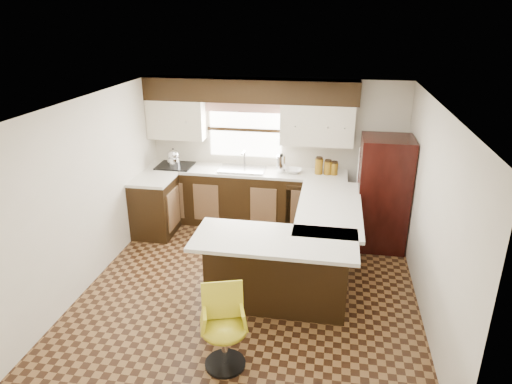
% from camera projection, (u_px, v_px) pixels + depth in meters
% --- Properties ---
extents(floor, '(4.40, 4.40, 0.00)m').
position_uv_depth(floor, '(251.00, 285.00, 6.01)').
color(floor, '#49301A').
rests_on(floor, ground).
extents(ceiling, '(4.40, 4.40, 0.00)m').
position_uv_depth(ceiling, '(251.00, 103.00, 5.13)').
color(ceiling, silver).
rests_on(ceiling, wall_back).
extents(wall_back, '(4.40, 0.00, 4.40)m').
position_uv_depth(wall_back, '(275.00, 151.00, 7.58)').
color(wall_back, beige).
rests_on(wall_back, floor).
extents(wall_front, '(4.40, 0.00, 4.40)m').
position_uv_depth(wall_front, '(199.00, 308.00, 3.55)').
color(wall_front, beige).
rests_on(wall_front, floor).
extents(wall_left, '(0.00, 4.40, 4.40)m').
position_uv_depth(wall_left, '(92.00, 190.00, 5.91)').
color(wall_left, beige).
rests_on(wall_left, floor).
extents(wall_right, '(0.00, 4.40, 4.40)m').
position_uv_depth(wall_right, '(431.00, 213.00, 5.23)').
color(wall_right, beige).
rests_on(wall_right, floor).
extents(base_cab_back, '(3.30, 0.60, 0.90)m').
position_uv_depth(base_cab_back, '(246.00, 198.00, 7.66)').
color(base_cab_back, black).
rests_on(base_cab_back, floor).
extents(base_cab_left, '(0.60, 0.70, 0.90)m').
position_uv_depth(base_cab_left, '(155.00, 207.00, 7.28)').
color(base_cab_left, black).
rests_on(base_cab_left, floor).
extents(counter_back, '(3.30, 0.60, 0.04)m').
position_uv_depth(counter_back, '(245.00, 171.00, 7.48)').
color(counter_back, silver).
rests_on(counter_back, base_cab_back).
extents(counter_left, '(0.60, 0.70, 0.04)m').
position_uv_depth(counter_left, '(153.00, 180.00, 7.11)').
color(counter_left, silver).
rests_on(counter_left, base_cab_left).
extents(soffit, '(3.40, 0.35, 0.36)m').
position_uv_depth(soffit, '(249.00, 90.00, 7.12)').
color(soffit, black).
rests_on(soffit, wall_back).
extents(upper_cab_left, '(0.94, 0.35, 0.64)m').
position_uv_depth(upper_cab_left, '(177.00, 119.00, 7.50)').
color(upper_cab_left, beige).
rests_on(upper_cab_left, wall_back).
extents(upper_cab_right, '(1.14, 0.35, 0.64)m').
position_uv_depth(upper_cab_right, '(317.00, 124.00, 7.12)').
color(upper_cab_right, beige).
rests_on(upper_cab_right, wall_back).
extents(window_pane, '(1.20, 0.02, 0.90)m').
position_uv_depth(window_pane, '(245.00, 130.00, 7.52)').
color(window_pane, white).
rests_on(window_pane, wall_back).
extents(valance, '(1.30, 0.06, 0.18)m').
position_uv_depth(valance, '(245.00, 107.00, 7.34)').
color(valance, '#D19B93').
rests_on(valance, wall_back).
extents(sink, '(0.75, 0.45, 0.03)m').
position_uv_depth(sink, '(242.00, 169.00, 7.46)').
color(sink, '#B2B2B7').
rests_on(sink, counter_back).
extents(dishwasher, '(0.58, 0.03, 0.78)m').
position_uv_depth(dishwasher, '(304.00, 210.00, 7.24)').
color(dishwasher, black).
rests_on(dishwasher, floor).
extents(cooktop, '(0.58, 0.50, 0.02)m').
position_uv_depth(cooktop, '(175.00, 166.00, 7.65)').
color(cooktop, black).
rests_on(cooktop, counter_back).
extents(peninsula_long, '(0.60, 1.95, 0.90)m').
position_uv_depth(peninsula_long, '(324.00, 239.00, 6.27)').
color(peninsula_long, black).
rests_on(peninsula_long, floor).
extents(peninsula_return, '(1.65, 0.60, 0.90)m').
position_uv_depth(peninsula_return, '(277.00, 272.00, 5.46)').
color(peninsula_return, black).
rests_on(peninsula_return, floor).
extents(counter_pen_long, '(0.84, 1.95, 0.04)m').
position_uv_depth(counter_pen_long, '(330.00, 207.00, 6.09)').
color(counter_pen_long, silver).
rests_on(counter_pen_long, peninsula_long).
extents(counter_pen_return, '(1.89, 0.84, 0.04)m').
position_uv_depth(counter_pen_return, '(275.00, 240.00, 5.21)').
color(counter_pen_return, silver).
rests_on(counter_pen_return, peninsula_return).
extents(refrigerator, '(0.73, 0.70, 1.70)m').
position_uv_depth(refrigerator, '(383.00, 193.00, 6.76)').
color(refrigerator, black).
rests_on(refrigerator, floor).
extents(bar_chair, '(0.57, 0.57, 0.85)m').
position_uv_depth(bar_chair, '(224.00, 330.00, 4.49)').
color(bar_chair, gold).
rests_on(bar_chair, floor).
extents(kettle, '(0.21, 0.21, 0.29)m').
position_uv_depth(kettle, '(174.00, 157.00, 7.59)').
color(kettle, silver).
rests_on(kettle, cooktop).
extents(percolator, '(0.14, 0.14, 0.28)m').
position_uv_depth(percolator, '(281.00, 164.00, 7.33)').
color(percolator, silver).
rests_on(percolator, counter_back).
extents(mixing_bowl, '(0.27, 0.27, 0.06)m').
position_uv_depth(mixing_bowl, '(294.00, 171.00, 7.34)').
color(mixing_bowl, white).
rests_on(mixing_bowl, counter_back).
extents(canister_large, '(0.13, 0.13, 0.25)m').
position_uv_depth(canister_large, '(319.00, 166.00, 7.26)').
color(canister_large, brown).
rests_on(canister_large, counter_back).
extents(canister_med, '(0.12, 0.12, 0.21)m').
position_uv_depth(canister_med, '(328.00, 168.00, 7.24)').
color(canister_med, brown).
rests_on(canister_med, counter_back).
extents(canister_small, '(0.12, 0.12, 0.19)m').
position_uv_depth(canister_small, '(334.00, 169.00, 7.23)').
color(canister_small, brown).
rests_on(canister_small, counter_back).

